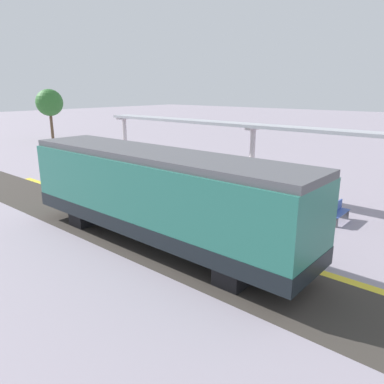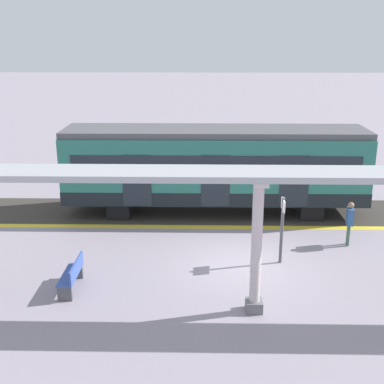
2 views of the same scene
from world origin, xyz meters
TOP-DOWN VIEW (x-y plane):
  - ground_plane at (0.00, 0.00)m, footprint 176.00×176.00m
  - tactile_edge_strip at (-3.15, 0.00)m, footprint 0.37×26.26m
  - trackbed at (-4.93, 0.00)m, footprint 3.20×38.26m
  - train_near_carriage at (-4.93, -0.84)m, footprint 2.65×11.98m
  - canopy_pillar_second at (2.88, 0.03)m, footprint 1.10×0.44m
  - canopy_pillar_third at (2.88, 10.48)m, footprint 1.10×0.44m
  - canopy_beam at (2.88, 0.11)m, footprint 1.20×21.54m
  - bench_near_end at (1.84, 5.33)m, footprint 1.52×0.50m
  - bench_mid_platform at (1.78, -5.04)m, footprint 1.50×0.45m
  - platform_info_sign at (-0.09, 1.17)m, footprint 0.56×0.10m
  - passenger_waiting_near_edge at (-1.55, 3.73)m, footprint 0.48×0.27m
  - tree_left_background at (7.89, 29.57)m, footprint 2.95×2.95m

SIDE VIEW (x-z plane):
  - ground_plane at x=0.00m, z-range 0.00..0.00m
  - trackbed at x=-4.93m, z-range 0.00..0.01m
  - tactile_edge_strip at x=-3.15m, z-range 0.00..0.01m
  - bench_near_end at x=1.84m, z-range 0.01..0.87m
  - bench_mid_platform at x=1.78m, z-range 0.01..0.87m
  - passenger_waiting_near_edge at x=-1.55m, z-range 0.20..1.76m
  - platform_info_sign at x=-0.09m, z-range 0.23..2.43m
  - train_near_carriage at x=-4.93m, z-range 0.09..3.57m
  - canopy_pillar_second at x=2.88m, z-range 0.03..3.70m
  - canopy_pillar_third at x=2.88m, z-range 0.03..3.70m
  - canopy_beam at x=2.88m, z-range 3.68..3.84m
  - tree_left_background at x=7.89m, z-range 1.29..6.87m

